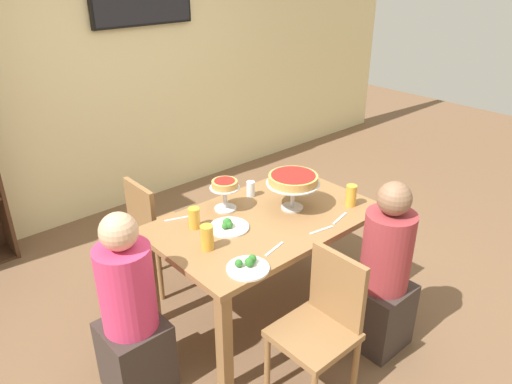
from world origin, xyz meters
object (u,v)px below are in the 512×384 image
beer_glass_amber_short (351,196)px  beer_glass_amber_spare (207,237)px  cutlery_fork_near (287,179)px  cutlery_fork_far (178,218)px  dining_table (266,230)px  chair_far_left (157,228)px  cutlery_knife_far (321,230)px  diner_near_right (383,279)px  beer_glass_amber_tall (194,218)px  water_glass_clear_near (251,189)px  deep_dish_pizza_stand (293,181)px  salad_plate_far_diner (248,266)px  salad_plate_near_diner (228,226)px  diner_head_west (131,319)px  personal_pizza_stand (225,188)px  chair_near_left (322,321)px  cutlery_knife_near (340,218)px  cutlery_spare_fork (274,249)px

beer_glass_amber_short → beer_glass_amber_spare: size_ratio=0.99×
cutlery_fork_near → cutlery_fork_far: 0.96m
dining_table → beer_glass_amber_short: beer_glass_amber_short is taller
chair_far_left → cutlery_fork_near: chair_far_left is taller
chair_far_left → cutlery_knife_far: 1.25m
diner_near_right → beer_glass_amber_tall: size_ratio=8.46×
water_glass_clear_near → cutlery_knife_far: size_ratio=0.61×
deep_dish_pizza_stand → salad_plate_far_diner: bearing=-154.0°
salad_plate_near_diner → cutlery_knife_far: 0.58m
beer_glass_amber_tall → beer_glass_amber_short: 1.08m
diner_head_west → personal_pizza_stand: bearing=17.8°
cutlery_fork_near → cutlery_knife_far: same height
beer_glass_amber_tall → beer_glass_amber_short: (0.97, -0.46, 0.01)m
diner_head_west → salad_plate_near_diner: size_ratio=4.50×
diner_near_right → cutlery_knife_far: size_ratio=6.39×
chair_near_left → chair_far_left: size_ratio=1.00×
chair_far_left → deep_dish_pizza_stand: 1.09m
dining_table → cutlery_knife_near: 0.49m
salad_plate_near_diner → beer_glass_amber_spare: (-0.24, -0.10, 0.06)m
salad_plate_far_diner → beer_glass_amber_spare: beer_glass_amber_spare is taller
diner_head_west → beer_glass_amber_tall: diner_head_west is taller
deep_dish_pizza_stand → beer_glass_amber_short: size_ratio=2.39×
chair_near_left → dining_table: bearing=-19.1°
diner_near_right → deep_dish_pizza_stand: 0.85m
salad_plate_near_diner → cutlery_spare_fork: (0.05, -0.36, -0.01)m
cutlery_knife_near → beer_glass_amber_short: bearing=7.0°
beer_glass_amber_short → cutlery_spare_fork: (-0.77, -0.05, -0.07)m
beer_glass_amber_short → cutlery_knife_far: 0.42m
dining_table → beer_glass_amber_short: 0.63m
diner_near_right → cutlery_knife_far: (-0.17, 0.38, 0.25)m
cutlery_spare_fork → chair_near_left: bearing=-106.6°
chair_far_left → beer_glass_amber_spare: beer_glass_amber_spare is taller
cutlery_fork_far → cutlery_spare_fork: bearing=127.5°
personal_pizza_stand → salad_plate_near_diner: size_ratio=0.84×
cutlery_knife_near → beer_glass_amber_spare: bearing=148.5°
chair_near_left → cutlery_spare_fork: chair_near_left is taller
chair_near_left → beer_glass_amber_tall: (-0.17, 0.93, 0.32)m
chair_near_left → cutlery_fork_near: bearing=-36.1°
dining_table → cutlery_knife_far: 0.39m
diner_near_right → personal_pizza_stand: diner_near_right is taller
salad_plate_near_diner → cutlery_fork_far: (-0.17, 0.32, -0.01)m
cutlery_spare_fork → cutlery_fork_far: bearing=95.2°
diner_near_right → diner_head_west: 1.51m
beer_glass_amber_short → personal_pizza_stand: bearing=142.1°
diner_head_west → chair_near_left: size_ratio=1.32×
cutlery_knife_far → cutlery_spare_fork: 0.37m
personal_pizza_stand → beer_glass_amber_tall: size_ratio=1.58×
beer_glass_amber_short → chair_near_left: bearing=-149.6°
personal_pizza_stand → beer_glass_amber_short: personal_pizza_stand is taller
chair_near_left → beer_glass_amber_spare: bearing=20.8°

